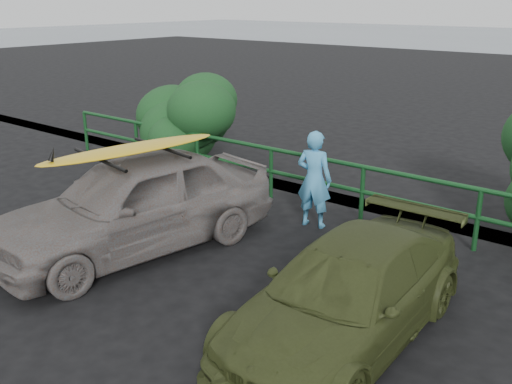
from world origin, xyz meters
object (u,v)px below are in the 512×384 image
Objects in this scene: guardrail at (314,182)px; surfboard at (131,149)px; sedan at (135,203)px; man at (314,179)px; olive_vehicle at (347,294)px.

guardrail is 3.62m from surfboard.
sedan is at bearing -109.81° from guardrail.
guardrail is at bearing -68.00° from man.
olive_vehicle is 2.34× the size of man.
sedan is at bearing -124.66° from surfboard.
man is 0.58× the size of surfboard.
man is at bearing 67.87° from sedan.
olive_vehicle is 3.96m from surfboard.
olive_vehicle is at bearing 8.11° from sedan.
olive_vehicle is (2.65, -3.39, 0.05)m from guardrail.
olive_vehicle is 3.49m from man.
guardrail is 8.31× the size of man.
sedan is (-1.17, -3.24, 0.25)m from guardrail.
surfboard is (-1.17, -3.24, 1.11)m from guardrail.
surfboard reaches higher than olive_vehicle.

